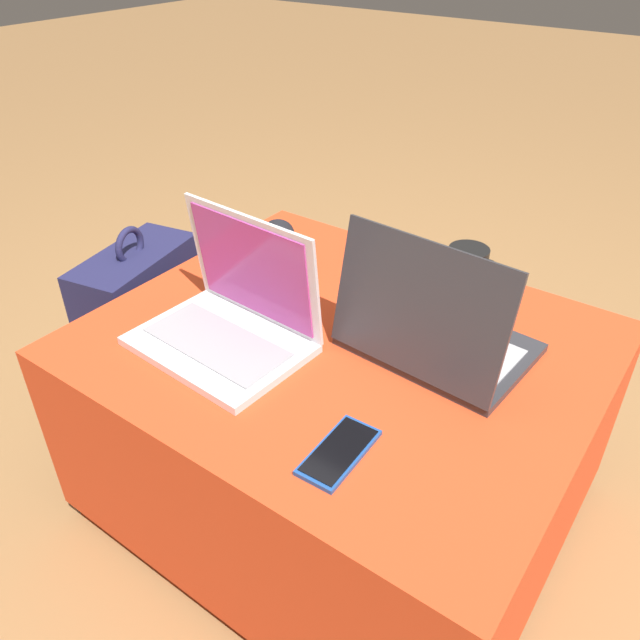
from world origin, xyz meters
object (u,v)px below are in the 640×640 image
Objects in this scene: wrist_brace at (281,251)px; cell_phone at (339,452)px; laptop_far at (432,332)px; backpack at (144,337)px; coffee_mug at (469,267)px; laptop_near at (231,318)px.

cell_phone is at bearing -42.70° from wrist_brace.
laptop_far is at bearing 88.99° from cell_phone.
wrist_brace reaches higher than backpack.
laptop_far is 0.45m from wrist_brace.
coffee_mug reaches higher than cell_phone.
laptop_near is 0.97× the size of laptop_far.
cell_phone is at bearing -84.14° from coffee_mug.
wrist_brace is (-0.11, 0.28, -0.01)m from laptop_near.
laptop_near reaches higher than backpack.
cell_phone is at bearing -17.42° from laptop_near.
laptop_far is 1.91× the size of wrist_brace.
coffee_mug reaches higher than wrist_brace.
backpack is at bearing 8.87° from laptop_far.
backpack is at bearing -154.43° from coffee_mug.
coffee_mug is (-0.06, 0.28, -0.01)m from laptop_far.
coffee_mug is (-0.06, 0.59, 0.04)m from cell_phone.
backpack is 4.36× the size of coffee_mug.
coffee_mug is at bearing -74.89° from laptop_far.
laptop_near is 0.30m from wrist_brace.
laptop_near is at bearing 157.32° from cell_phone.
laptop_far reaches higher than backpack.
cell_phone is 0.61m from wrist_brace.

